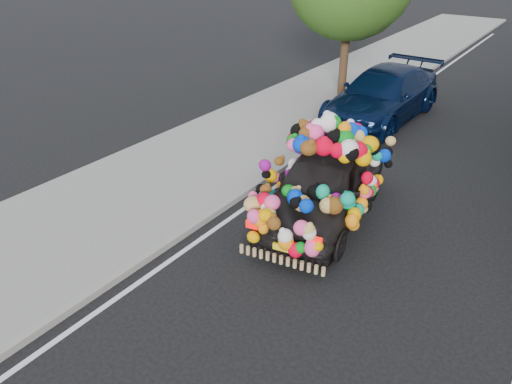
% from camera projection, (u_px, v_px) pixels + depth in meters
% --- Properties ---
extents(ground, '(100.00, 100.00, 0.00)m').
position_uv_depth(ground, '(297.00, 270.00, 8.65)').
color(ground, black).
rests_on(ground, ground).
extents(sidewalk, '(4.00, 60.00, 0.12)m').
position_uv_depth(sidewalk, '(125.00, 199.00, 10.78)').
color(sidewalk, gray).
rests_on(sidewalk, ground).
extents(kerb, '(0.15, 60.00, 0.13)m').
position_uv_depth(kerb, '(194.00, 226.00, 9.80)').
color(kerb, gray).
rests_on(kerb, ground).
extents(plush_art_car, '(2.67, 4.63, 2.07)m').
position_uv_depth(plush_art_car, '(326.00, 169.00, 9.81)').
color(plush_art_car, black).
rests_on(plush_art_car, ground).
extents(navy_sedan, '(2.33, 5.30, 1.51)m').
position_uv_depth(navy_sedan, '(383.00, 95.00, 15.13)').
color(navy_sedan, black).
rests_on(navy_sedan, ground).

